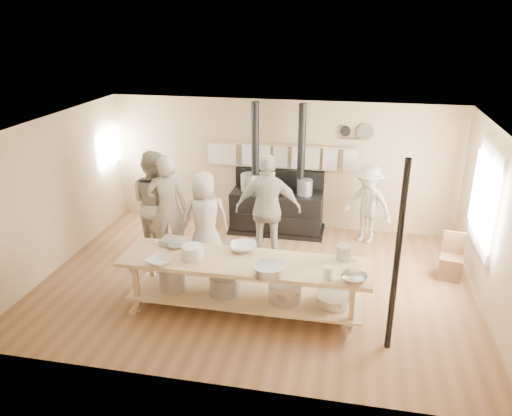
# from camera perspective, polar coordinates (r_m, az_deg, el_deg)

# --- Properties ---
(ground) EXTENTS (7.00, 7.00, 0.00)m
(ground) POSITION_cam_1_polar(r_m,az_deg,el_deg) (8.35, 0.03, -8.43)
(ground) COLOR brown
(ground) RESTS_ON ground
(room_shell) EXTENTS (7.00, 7.00, 7.00)m
(room_shell) POSITION_cam_1_polar(r_m,az_deg,el_deg) (7.67, 0.04, 2.15)
(room_shell) COLOR tan
(room_shell) RESTS_ON ground
(window_right) EXTENTS (0.09, 1.50, 1.65)m
(window_right) POSITION_cam_1_polar(r_m,az_deg,el_deg) (8.40, 24.81, 0.95)
(window_right) COLOR beige
(window_right) RESTS_ON ground
(left_opening) EXTENTS (0.00, 0.90, 0.90)m
(left_opening) POSITION_cam_1_polar(r_m,az_deg,el_deg) (10.64, -16.41, 6.62)
(left_opening) COLOR white
(left_opening) RESTS_ON ground
(stove) EXTENTS (1.90, 0.75, 2.60)m
(stove) POSITION_cam_1_polar(r_m,az_deg,el_deg) (10.01, 2.37, 0.10)
(stove) COLOR black
(stove) RESTS_ON ground
(towel_rail) EXTENTS (3.00, 0.04, 0.47)m
(towel_rail) POSITION_cam_1_polar(r_m,az_deg,el_deg) (9.96, 2.76, 6.19)
(towel_rail) COLOR tan
(towel_rail) RESTS_ON ground
(back_wall_shelf) EXTENTS (0.63, 0.14, 0.32)m
(back_wall_shelf) POSITION_cam_1_polar(r_m,az_deg,el_deg) (9.78, 11.44, 8.27)
(back_wall_shelf) COLOR tan
(back_wall_shelf) RESTS_ON ground
(prep_table) EXTENTS (3.60, 0.90, 0.85)m
(prep_table) POSITION_cam_1_polar(r_m,az_deg,el_deg) (7.33, -1.43, -8.31)
(prep_table) COLOR tan
(prep_table) RESTS_ON ground
(support_post) EXTENTS (0.08, 0.08, 2.60)m
(support_post) POSITION_cam_1_polar(r_m,az_deg,el_deg) (6.45, 15.81, -5.70)
(support_post) COLOR black
(support_post) RESTS_ON ground
(cook_far_left) EXTENTS (0.81, 0.65, 1.94)m
(cook_far_left) POSITION_cam_1_polar(r_m,az_deg,el_deg) (8.82, -10.05, -0.10)
(cook_far_left) COLOR beige
(cook_far_left) RESTS_ON ground
(cook_left) EXTENTS (1.18, 1.10, 1.93)m
(cook_left) POSITION_cam_1_polar(r_m,az_deg,el_deg) (9.16, -11.44, 0.58)
(cook_left) COLOR beige
(cook_left) RESTS_ON ground
(cook_center) EXTENTS (0.97, 0.81, 1.68)m
(cook_center) POSITION_cam_1_polar(r_m,az_deg,el_deg) (8.63, -5.85, -1.29)
(cook_center) COLOR beige
(cook_center) RESTS_ON ground
(cook_right) EXTENTS (1.19, 0.61, 1.95)m
(cook_right) POSITION_cam_1_polar(r_m,az_deg,el_deg) (8.67, 1.40, -0.12)
(cook_right) COLOR beige
(cook_right) RESTS_ON ground
(cook_by_window) EXTENTS (1.15, 0.97, 1.55)m
(cook_by_window) POSITION_cam_1_polar(r_m,az_deg,el_deg) (9.67, 12.63, 0.41)
(cook_by_window) COLOR beige
(cook_by_window) RESTS_ON ground
(chair) EXTENTS (0.42, 0.42, 0.77)m
(chair) POSITION_cam_1_polar(r_m,az_deg,el_deg) (8.99, 21.33, -6.07)
(chair) COLOR brown
(chair) RESTS_ON ground
(bowl_white_a) EXTENTS (0.42, 0.42, 0.08)m
(bowl_white_a) POSITION_cam_1_polar(r_m,az_deg,el_deg) (7.19, -10.97, -5.99)
(bowl_white_a) COLOR white
(bowl_white_a) RESTS_ON prep_table
(bowl_steel_a) EXTENTS (0.37, 0.37, 0.08)m
(bowl_steel_a) POSITION_cam_1_polar(r_m,az_deg,el_deg) (7.64, -9.22, -4.17)
(bowl_steel_a) COLOR silver
(bowl_steel_a) RESTS_ON prep_table
(bowl_white_b) EXTENTS (0.48, 0.48, 0.10)m
(bowl_white_b) POSITION_cam_1_polar(r_m,az_deg,el_deg) (7.45, -1.47, -4.49)
(bowl_white_b) COLOR white
(bowl_white_b) RESTS_ON prep_table
(bowl_steel_b) EXTENTS (0.44, 0.44, 0.11)m
(bowl_steel_b) POSITION_cam_1_polar(r_m,az_deg,el_deg) (6.71, 11.13, -7.96)
(bowl_steel_b) COLOR silver
(bowl_steel_b) RESTS_ON prep_table
(roasting_pan) EXTENTS (0.42, 0.30, 0.09)m
(roasting_pan) POSITION_cam_1_polar(r_m,az_deg,el_deg) (7.75, -9.32, -3.78)
(roasting_pan) COLOR #B2B2B7
(roasting_pan) RESTS_ON prep_table
(mixing_bowl_large) EXTENTS (0.57, 0.57, 0.14)m
(mixing_bowl_large) POSITION_cam_1_polar(r_m,az_deg,el_deg) (6.78, 1.43, -7.09)
(mixing_bowl_large) COLOR silver
(mixing_bowl_large) RESTS_ON prep_table
(bucket_galv) EXTENTS (0.29, 0.29, 0.21)m
(bucket_galv) POSITION_cam_1_polar(r_m,az_deg,el_deg) (7.27, 10.07, -5.02)
(bucket_galv) COLOR gray
(bucket_galv) RESTS_ON prep_table
(deep_bowl_enamel) EXTENTS (0.37, 0.37, 0.19)m
(deep_bowl_enamel) POSITION_cam_1_polar(r_m,az_deg,el_deg) (7.25, -7.26, -5.02)
(deep_bowl_enamel) COLOR white
(deep_bowl_enamel) RESTS_ON prep_table
(pitcher) EXTENTS (0.16, 0.16, 0.20)m
(pitcher) POSITION_cam_1_polar(r_m,az_deg,el_deg) (6.69, 8.19, -7.42)
(pitcher) COLOR white
(pitcher) RESTS_ON prep_table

